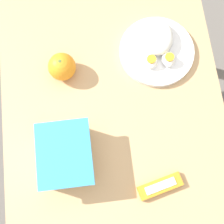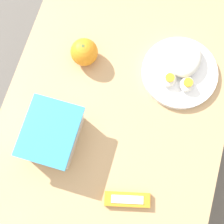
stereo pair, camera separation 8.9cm
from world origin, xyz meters
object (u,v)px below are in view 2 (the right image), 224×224
at_px(food_container, 53,135).
at_px(candy_bar, 127,199).
at_px(orange_fruit, 84,52).
at_px(rice_plate, 181,68).

relative_size(food_container, candy_bar, 1.33).
bearing_deg(food_container, orange_fruit, -1.81).
xyz_separation_m(food_container, rice_plate, (0.30, -0.30, -0.02)).
bearing_deg(food_container, rice_plate, -44.72).
relative_size(orange_fruit, rice_plate, 0.36).
xyz_separation_m(orange_fruit, candy_bar, (-0.37, -0.24, -0.03)).
height_order(food_container, candy_bar, food_container).
height_order(orange_fruit, rice_plate, orange_fruit).
height_order(food_container, rice_plate, food_container).
distance_m(orange_fruit, candy_bar, 0.44).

